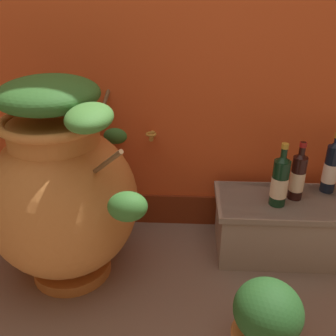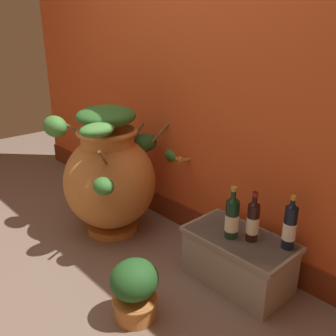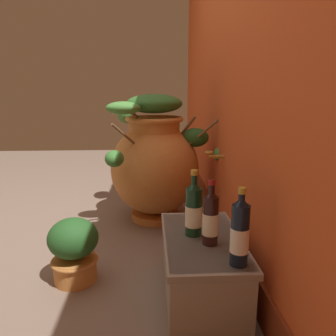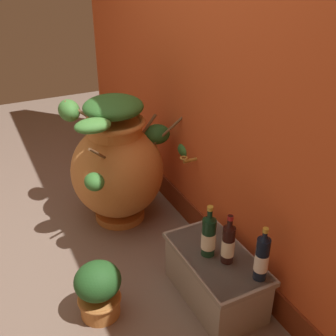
# 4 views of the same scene
# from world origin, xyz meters

# --- Properties ---
(ground_plane) EXTENTS (7.00, 7.00, 0.00)m
(ground_plane) POSITION_xyz_m (0.00, 0.00, 0.00)
(ground_plane) COLOR #7A6656
(back_wall) EXTENTS (4.40, 0.33, 2.60)m
(back_wall) POSITION_xyz_m (-0.00, 1.20, 1.29)
(back_wall) COLOR #D15123
(back_wall) RESTS_ON ground_plane
(terracotta_urn) EXTENTS (0.86, 0.89, 0.98)m
(terracotta_urn) POSITION_xyz_m (-0.38, 0.65, 0.47)
(terracotta_urn) COLOR #CC7F3D
(terracotta_urn) RESTS_ON ground_plane
(stone_ledge) EXTENTS (0.66, 0.37, 0.32)m
(stone_ledge) POSITION_xyz_m (0.67, 0.86, 0.17)
(stone_ledge) COLOR #9E9384
(stone_ledge) RESTS_ON ground_plane
(wine_bottle_left) EXTENTS (0.07, 0.07, 0.31)m
(wine_bottle_left) POSITION_xyz_m (0.73, 0.88, 0.45)
(wine_bottle_left) COLOR black
(wine_bottle_left) RESTS_ON stone_ledge
(wine_bottle_middle) EXTENTS (0.07, 0.07, 0.32)m
(wine_bottle_middle) POSITION_xyz_m (0.92, 0.97, 0.46)
(wine_bottle_middle) COLOR black
(wine_bottle_middle) RESTS_ON stone_ledge
(wine_bottle_right) EXTENTS (0.08, 0.08, 0.32)m
(wine_bottle_right) POSITION_xyz_m (0.63, 0.82, 0.45)
(wine_bottle_right) COLOR black
(wine_bottle_right) RESTS_ON stone_ledge
(potted_shrub) EXTENTS (0.25, 0.26, 0.35)m
(potted_shrub) POSITION_xyz_m (0.48, 0.20, 0.18)
(potted_shrub) COLOR #CC7F3D
(potted_shrub) RESTS_ON ground_plane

